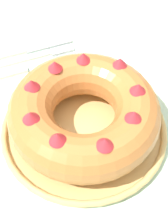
% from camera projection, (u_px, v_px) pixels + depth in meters
% --- Properties ---
extents(dining_table, '(1.53, 1.02, 0.73)m').
position_uv_depth(dining_table, '(85.00, 160.00, 0.65)').
color(dining_table, silver).
rests_on(dining_table, ground_plane).
extents(serving_dish, '(0.32, 0.32, 0.02)m').
position_uv_depth(serving_dish, '(84.00, 128.00, 0.60)').
color(serving_dish, tan).
rests_on(serving_dish, dining_table).
extents(bundt_cake, '(0.27, 0.27, 0.10)m').
position_uv_depth(bundt_cake, '(84.00, 112.00, 0.56)').
color(bundt_cake, '#C67538').
rests_on(bundt_cake, serving_dish).
extents(fork, '(0.02, 0.20, 0.01)m').
position_uv_depth(fork, '(40.00, 56.00, 0.73)').
color(fork, white).
rests_on(fork, dining_table).
extents(serving_knife, '(0.02, 0.21, 0.01)m').
position_uv_depth(serving_knife, '(24.00, 51.00, 0.74)').
color(serving_knife, white).
rests_on(serving_knife, dining_table).
extents(cake_knife, '(0.02, 0.18, 0.01)m').
position_uv_depth(cake_knife, '(26.00, 70.00, 0.70)').
color(cake_knife, white).
rests_on(cake_knife, dining_table).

